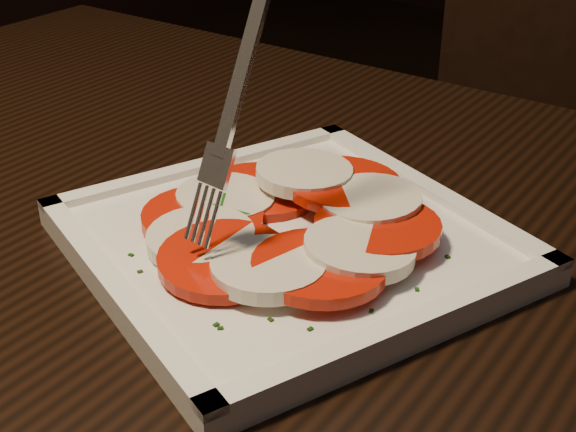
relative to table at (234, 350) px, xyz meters
name	(u,v)px	position (x,y,z in m)	size (l,w,h in m)	color
table	(234,350)	(0.00, 0.00, 0.00)	(1.25, 0.88, 0.75)	black
chair	(555,127)	(-0.09, 0.87, -0.12)	(0.54, 0.54, 0.93)	black
plate	(288,244)	(0.04, 0.01, 0.11)	(0.27, 0.27, 0.01)	white
caprese_salad	(288,221)	(0.04, 0.01, 0.12)	(0.22, 0.22, 0.03)	red
fork	(253,78)	(0.03, -0.01, 0.23)	(0.04, 0.09, 0.19)	white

